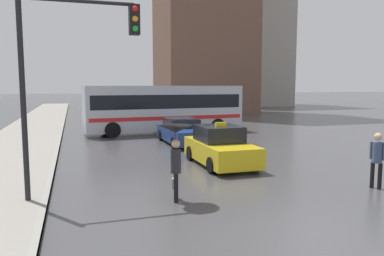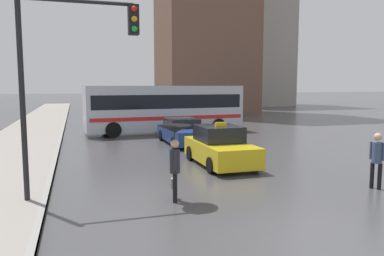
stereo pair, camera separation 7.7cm
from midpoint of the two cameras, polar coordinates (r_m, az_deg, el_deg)
name	(u,v)px [view 2 (the right image)]	position (r m, az deg, el deg)	size (l,w,h in m)	color
ground_plane	(287,234)	(8.49, 14.49, -15.39)	(300.00, 300.00, 0.00)	#424244
taxi	(220,147)	(14.89, 4.45, -2.96)	(1.91, 4.05, 1.70)	gold
sedan_red	(182,132)	(20.34, -1.36, -0.59)	(1.91, 4.69, 1.36)	navy
city_bus	(165,107)	(24.85, -4.07, 3.23)	(10.45, 3.16, 3.13)	#B2B7C1
pedestrian_with_umbrella	(175,142)	(10.02, -2.43, -2.20)	(0.92, 0.92, 2.09)	black
pedestrian_man	(377,156)	(12.66, 26.50, -3.86)	(0.40, 0.42, 1.72)	black
traffic_light	(70,57)	(10.43, -17.88, 10.23)	(3.08, 0.38, 5.61)	black
building_tower_far	(241,18)	(62.08, 7.53, 16.35)	(14.05, 10.76, 27.69)	#A39E93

